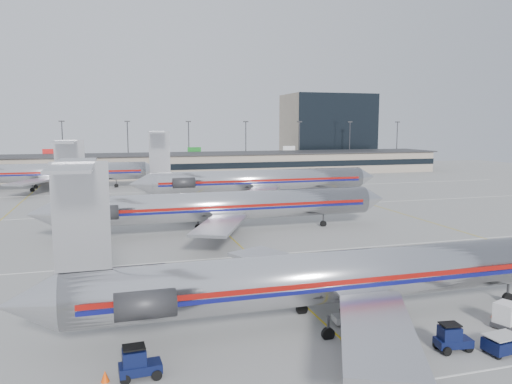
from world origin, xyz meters
name	(u,v)px	position (x,y,z in m)	size (l,w,h in m)	color
ground	(282,284)	(0.00, 0.00, 0.00)	(260.00, 260.00, 0.00)	gray
apron_markings	(251,256)	(0.00, 10.00, 0.01)	(160.00, 0.15, 0.02)	silver
terminal	(164,165)	(0.00, 97.97, 3.16)	(162.00, 17.00, 6.25)	gray
light_mast_row	(159,143)	(0.00, 112.00, 8.58)	(163.60, 0.40, 15.28)	#38383D
distant_building	(327,129)	(62.00, 128.00, 12.50)	(30.00, 20.00, 25.00)	tan
jet_foreground	(341,275)	(1.13, -9.26, 3.44)	(45.32, 26.69, 11.86)	silver
jet_second_row	(217,206)	(-1.11, 22.44, 3.57)	(46.96, 27.65, 12.29)	silver
jet_third_row	(256,180)	(11.82, 48.62, 3.78)	(47.66, 29.31, 13.03)	silver
jet_back_row	(44,172)	(-28.01, 76.00, 3.82)	(48.07, 29.57, 13.14)	silver
tug_left	(138,364)	(-13.03, -13.35, 0.86)	(2.36, 1.27, 1.88)	black
tug_center	(452,338)	(5.77, -15.33, 0.81)	(2.30, 1.34, 1.78)	black
cart_inner	(392,346)	(1.96, -14.77, 0.59)	(2.33, 2.00, 1.11)	black
cart_outer	(502,344)	(8.50, -16.51, 0.63)	(2.22, 1.64, 1.18)	black
uld_container	(506,315)	(11.73, -13.31, 0.89)	(2.06, 1.90, 1.76)	#2D2D30
belt_loader	(357,316)	(2.21, -9.72, 0.53)	(3.82, 1.44, 1.99)	#9F9F9F
ramp_worker_near	(349,307)	(2.07, -8.89, 0.90)	(0.66, 0.43, 1.80)	#8FC112
ramp_worker_far	(388,296)	(5.89, -7.73, 0.93)	(0.90, 0.70, 1.85)	#CFDF15
cone_right	(494,314)	(12.29, -11.59, 0.28)	(0.41, 0.41, 0.56)	#F24808
cone_left	(105,376)	(-14.76, -13.24, 0.32)	(0.47, 0.47, 0.64)	#F24808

